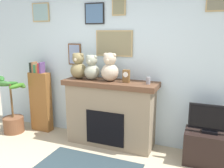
# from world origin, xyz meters

# --- Properties ---
(back_wall) EXTENTS (5.20, 0.15, 2.60)m
(back_wall) POSITION_xyz_m (-0.00, 2.00, 1.31)
(back_wall) COLOR silver
(back_wall) RESTS_ON ground_plane
(fireplace) EXTENTS (1.52, 0.52, 1.07)m
(fireplace) POSITION_xyz_m (0.04, 1.71, 0.54)
(fireplace) COLOR gray
(fireplace) RESTS_ON ground_plane
(bookshelf) EXTENTS (0.39, 0.16, 1.30)m
(bookshelf) POSITION_xyz_m (-1.38, 1.74, 0.60)
(bookshelf) COLOR brown
(bookshelf) RESTS_ON ground_plane
(potted_plant) EXTENTS (0.55, 0.57, 1.07)m
(potted_plant) POSITION_xyz_m (-1.80, 1.45, 0.36)
(potted_plant) COLOR brown
(potted_plant) RESTS_ON ground_plane
(tv_stand) EXTENTS (0.65, 0.40, 0.47)m
(tv_stand) POSITION_xyz_m (1.55, 1.64, 0.23)
(tv_stand) COLOR black
(tv_stand) RESTS_ON ground_plane
(television) EXTENTS (0.58, 0.14, 0.40)m
(television) POSITION_xyz_m (1.55, 1.64, 0.66)
(television) COLOR black
(television) RESTS_ON tv_stand
(candle_jar) EXTENTS (0.06, 0.06, 0.11)m
(candle_jar) POSITION_xyz_m (0.65, 1.69, 1.12)
(candle_jar) COLOR gray
(candle_jar) RESTS_ON fireplace
(mantel_clock) EXTENTS (0.10, 0.08, 0.19)m
(mantel_clock) POSITION_xyz_m (0.31, 1.69, 1.16)
(mantel_clock) COLOR brown
(mantel_clock) RESTS_ON fireplace
(teddy_bear_cream) EXTENTS (0.27, 0.27, 0.43)m
(teddy_bear_cream) POSITION_xyz_m (-0.53, 1.69, 1.26)
(teddy_bear_cream) COLOR olive
(teddy_bear_cream) RESTS_ON fireplace
(teddy_bear_tan) EXTENTS (0.25, 0.25, 0.40)m
(teddy_bear_tan) POSITION_xyz_m (-0.28, 1.69, 1.25)
(teddy_bear_tan) COLOR #969B86
(teddy_bear_tan) RESTS_ON fireplace
(teddy_bear_brown) EXTENTS (0.28, 0.28, 0.45)m
(teddy_bear_brown) POSITION_xyz_m (0.04, 1.69, 1.27)
(teddy_bear_brown) COLOR #BFAC92
(teddy_bear_brown) RESTS_ON fireplace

